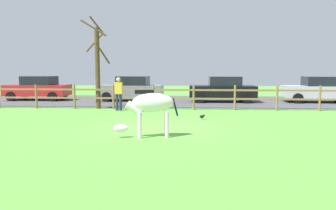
{
  "coord_description": "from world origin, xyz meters",
  "views": [
    {
      "loc": [
        1.19,
        -10.69,
        1.97
      ],
      "look_at": [
        0.35,
        0.54,
        0.72
      ],
      "focal_mm": 33.35,
      "sensor_mm": 36.0,
      "label": 1
    }
  ],
  "objects_px": {
    "crow_on_grass": "(202,116)",
    "parked_car_silver": "(318,89)",
    "parked_car_red": "(38,88)",
    "zebra": "(150,106)",
    "visitor_near_fence": "(119,92)",
    "bare_tree": "(97,64)",
    "parked_car_grey": "(132,88)",
    "parked_car_black": "(223,89)"
  },
  "relations": [
    {
      "from": "crow_on_grass",
      "to": "parked_car_silver",
      "type": "relative_size",
      "value": 0.05
    },
    {
      "from": "crow_on_grass",
      "to": "parked_car_red",
      "type": "height_order",
      "value": "parked_car_red"
    },
    {
      "from": "parked_car_red",
      "to": "crow_on_grass",
      "type": "bearing_deg",
      "value": -34.45
    },
    {
      "from": "parked_car_grey",
      "to": "parked_car_black",
      "type": "bearing_deg",
      "value": -2.77
    },
    {
      "from": "parked_car_red",
      "to": "visitor_near_fence",
      "type": "distance_m",
      "value": 7.89
    },
    {
      "from": "bare_tree",
      "to": "zebra",
      "type": "bearing_deg",
      "value": -61.9
    },
    {
      "from": "parked_car_silver",
      "to": "parked_car_grey",
      "type": "xyz_separation_m",
      "value": [
        -11.48,
        0.16,
        0.0
      ]
    },
    {
      "from": "parked_car_red",
      "to": "parked_car_black",
      "type": "bearing_deg",
      "value": -1.66
    },
    {
      "from": "zebra",
      "to": "crow_on_grass",
      "type": "height_order",
      "value": "zebra"
    },
    {
      "from": "parked_car_silver",
      "to": "bare_tree",
      "type": "bearing_deg",
      "value": -163.74
    },
    {
      "from": "parked_car_red",
      "to": "parked_car_silver",
      "type": "xyz_separation_m",
      "value": [
        17.67,
        -0.23,
        0.0
      ]
    },
    {
      "from": "bare_tree",
      "to": "zebra",
      "type": "relative_size",
      "value": 2.42
    },
    {
      "from": "bare_tree",
      "to": "parked_car_grey",
      "type": "relative_size",
      "value": 1.14
    },
    {
      "from": "zebra",
      "to": "parked_car_red",
      "type": "height_order",
      "value": "parked_car_red"
    },
    {
      "from": "bare_tree",
      "to": "crow_on_grass",
      "type": "xyz_separation_m",
      "value": [
        5.26,
        -3.29,
        -2.15
      ]
    },
    {
      "from": "parked_car_silver",
      "to": "visitor_near_fence",
      "type": "distance_m",
      "value": 12.07
    },
    {
      "from": "bare_tree",
      "to": "parked_car_silver",
      "type": "distance_m",
      "value": 13.1
    },
    {
      "from": "crow_on_grass",
      "to": "visitor_near_fence",
      "type": "distance_m",
      "value": 4.83
    },
    {
      "from": "crow_on_grass",
      "to": "parked_car_red",
      "type": "relative_size",
      "value": 0.05
    },
    {
      "from": "parked_car_red",
      "to": "parked_car_grey",
      "type": "height_order",
      "value": "same"
    },
    {
      "from": "zebra",
      "to": "parked_car_silver",
      "type": "distance_m",
      "value": 13.68
    },
    {
      "from": "parked_car_red",
      "to": "visitor_near_fence",
      "type": "bearing_deg",
      "value": -35.53
    },
    {
      "from": "crow_on_grass",
      "to": "parked_car_grey",
      "type": "relative_size",
      "value": 0.05
    },
    {
      "from": "bare_tree",
      "to": "parked_car_silver",
      "type": "relative_size",
      "value": 1.13
    },
    {
      "from": "zebra",
      "to": "visitor_near_fence",
      "type": "relative_size",
      "value": 1.17
    },
    {
      "from": "crow_on_grass",
      "to": "parked_car_silver",
      "type": "distance_m",
      "value": 10.05
    },
    {
      "from": "zebra",
      "to": "parked_car_grey",
      "type": "bearing_deg",
      "value": 103.74
    },
    {
      "from": "zebra",
      "to": "parked_car_silver",
      "type": "xyz_separation_m",
      "value": [
        8.9,
        10.39,
        -0.08
      ]
    },
    {
      "from": "crow_on_grass",
      "to": "parked_car_silver",
      "type": "xyz_separation_m",
      "value": [
        7.24,
        6.93,
        0.72
      ]
    },
    {
      "from": "zebra",
      "to": "crow_on_grass",
      "type": "distance_m",
      "value": 3.92
    },
    {
      "from": "crow_on_grass",
      "to": "parked_car_black",
      "type": "relative_size",
      "value": 0.05
    },
    {
      "from": "parked_car_grey",
      "to": "visitor_near_fence",
      "type": "xyz_separation_m",
      "value": [
        0.22,
        -4.52,
        0.06
      ]
    },
    {
      "from": "bare_tree",
      "to": "zebra",
      "type": "height_order",
      "value": "bare_tree"
    },
    {
      "from": "bare_tree",
      "to": "parked_car_red",
      "type": "bearing_deg",
      "value": 143.18
    },
    {
      "from": "crow_on_grass",
      "to": "parked_car_silver",
      "type": "bearing_deg",
      "value": 43.76
    },
    {
      "from": "parked_car_black",
      "to": "parked_car_grey",
      "type": "bearing_deg",
      "value": 177.23
    },
    {
      "from": "parked_car_grey",
      "to": "visitor_near_fence",
      "type": "distance_m",
      "value": 4.52
    },
    {
      "from": "crow_on_grass",
      "to": "parked_car_silver",
      "type": "height_order",
      "value": "parked_car_silver"
    },
    {
      "from": "parked_car_red",
      "to": "parked_car_silver",
      "type": "height_order",
      "value": "same"
    },
    {
      "from": "parked_car_red",
      "to": "parked_car_black",
      "type": "height_order",
      "value": "same"
    },
    {
      "from": "parked_car_black",
      "to": "parked_car_grey",
      "type": "distance_m",
      "value": 5.73
    },
    {
      "from": "parked_car_red",
      "to": "parked_car_grey",
      "type": "xyz_separation_m",
      "value": [
        6.19,
        -0.07,
        0.0
      ]
    }
  ]
}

